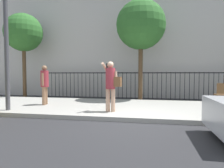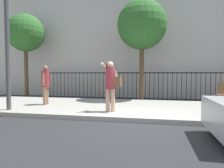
% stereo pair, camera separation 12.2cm
% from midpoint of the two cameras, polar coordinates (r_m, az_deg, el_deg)
% --- Properties ---
extents(ground_plane, '(60.00, 60.00, 0.00)m').
position_cam_midpoint_polar(ground_plane, '(6.15, 6.76, -11.04)').
color(ground_plane, '#28282B').
extents(sidewalk, '(28.00, 4.40, 0.15)m').
position_cam_midpoint_polar(sidewalk, '(8.28, 8.05, -6.90)').
color(sidewalk, '#9E9B93').
rests_on(sidewalk, ground).
extents(building_facade, '(28.00, 4.00, 10.37)m').
position_cam_midpoint_polar(building_facade, '(14.93, 9.75, 17.20)').
color(building_facade, '#BCB7B2').
rests_on(building_facade, ground).
extents(iron_fence, '(12.03, 0.04, 1.60)m').
position_cam_midpoint_polar(iron_fence, '(11.87, 9.18, 0.62)').
color(iron_fence, black).
rests_on(iron_fence, ground).
extents(pedestrian_on_phone, '(0.70, 0.52, 1.76)m').
position_cam_midpoint_polar(pedestrian_on_phone, '(6.99, 0.20, 0.43)').
color(pedestrian_on_phone, tan).
rests_on(pedestrian_on_phone, sidewalk).
extents(pedestrian_walking, '(0.37, 0.49, 1.70)m').
position_cam_midpoint_polar(pedestrian_walking, '(9.07, -18.16, 0.48)').
color(pedestrian_walking, '#936B4C').
rests_on(pedestrian_walking, sidewalk).
extents(street_tree_mid, '(2.59, 2.59, 5.36)m').
position_cam_midpoint_polar(street_tree_mid, '(10.97, 8.90, 16.32)').
color(street_tree_mid, '#4C3823').
rests_on(street_tree_mid, ground).
extents(street_tree_far, '(2.27, 2.27, 5.14)m').
position_cam_midpoint_polar(street_tree_far, '(13.58, -23.30, 13.19)').
color(street_tree_far, '#4C3823').
rests_on(street_tree_far, ground).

